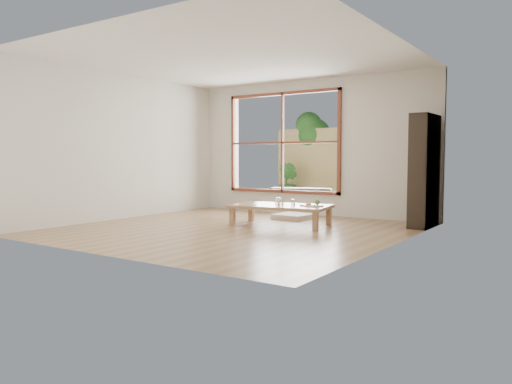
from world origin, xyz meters
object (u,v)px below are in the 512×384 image
Objects in this scene: food_tray at (313,205)px; bookshelf at (424,171)px; garden_bench at (301,191)px; low_table at (281,207)px.

bookshelf is at bearing 53.89° from food_tray.
garden_bench is at bearing 153.48° from bookshelf.
low_table is 1.24× the size of garden_bench.
low_table is 4.64× the size of food_tray.
garden_bench is (-1.11, 2.69, 0.08)m from low_table.
bookshelf is 3.47m from garden_bench.
food_tray reaches higher than low_table.
bookshelf is 1.86m from food_tray.
bookshelf is 1.31× the size of garden_bench.
low_table is 0.94× the size of bookshelf.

